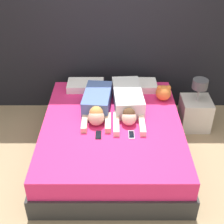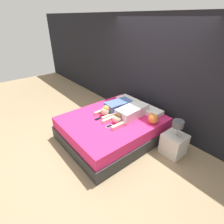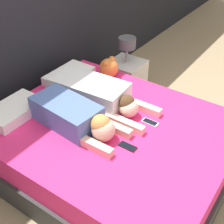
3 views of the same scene
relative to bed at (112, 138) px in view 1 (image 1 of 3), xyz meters
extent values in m
plane|color=#9E8460|center=(0.00, 0.00, -0.26)|extent=(12.00, 12.00, 0.00)
cube|color=black|center=(0.00, 1.21, 1.04)|extent=(12.00, 0.06, 2.60)
cube|color=#2D2D2D|center=(0.00, 0.00, -0.12)|extent=(1.79, 2.13, 0.27)
cube|color=#E5286B|center=(0.00, 0.00, 0.14)|extent=(1.73, 2.07, 0.25)
cube|color=white|center=(-0.39, 0.84, 0.31)|extent=(0.52, 0.33, 0.10)
cube|color=white|center=(0.39, 0.84, 0.31)|extent=(0.52, 0.33, 0.10)
cube|color=#4C66A5|center=(-0.19, 0.36, 0.37)|extent=(0.39, 0.66, 0.22)
sphere|color=beige|center=(-0.19, -0.05, 0.37)|extent=(0.20, 0.20, 0.20)
sphere|color=#D18C47|center=(-0.19, -0.02, 0.41)|extent=(0.17, 0.17, 0.17)
cube|color=beige|center=(-0.34, -0.06, 0.30)|extent=(0.07, 0.35, 0.07)
cube|color=beige|center=(-0.05, -0.06, 0.30)|extent=(0.07, 0.35, 0.07)
cube|color=silver|center=(0.21, 0.42, 0.37)|extent=(0.42, 0.78, 0.22)
sphere|color=beige|center=(0.21, -0.04, 0.36)|extent=(0.18, 0.18, 0.18)
sphere|color=#4C331E|center=(0.21, -0.02, 0.40)|extent=(0.16, 0.16, 0.16)
cube|color=beige|center=(0.05, -0.09, 0.30)|extent=(0.07, 0.42, 0.07)
cube|color=beige|center=(0.36, -0.09, 0.30)|extent=(0.07, 0.42, 0.07)
cube|color=black|center=(-0.16, -0.27, 0.27)|extent=(0.07, 0.15, 0.01)
cube|color=black|center=(-0.16, -0.27, 0.27)|extent=(0.06, 0.13, 0.00)
cube|color=silver|center=(0.23, -0.26, 0.27)|extent=(0.07, 0.15, 0.01)
cube|color=black|center=(0.23, -0.26, 0.27)|extent=(0.06, 0.13, 0.00)
sphere|color=orange|center=(0.71, 0.53, 0.37)|extent=(0.21, 0.21, 0.21)
sphere|color=orange|center=(0.65, 0.53, 0.45)|extent=(0.07, 0.07, 0.07)
sphere|color=orange|center=(0.76, 0.53, 0.45)|extent=(0.07, 0.07, 0.07)
cube|color=beige|center=(1.22, 0.62, -0.03)|extent=(0.42, 0.42, 0.46)
cylinder|color=#999999|center=(1.22, 0.62, 0.30)|extent=(0.03, 0.03, 0.20)
cylinder|color=#4C4C51|center=(1.22, 0.62, 0.46)|extent=(0.22, 0.22, 0.13)
camera|label=1|loc=(0.00, -3.15, 2.55)|focal=50.00mm
camera|label=2|loc=(2.58, -2.10, 2.25)|focal=28.00mm
camera|label=3|loc=(-1.80, -1.25, 2.03)|focal=50.00mm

